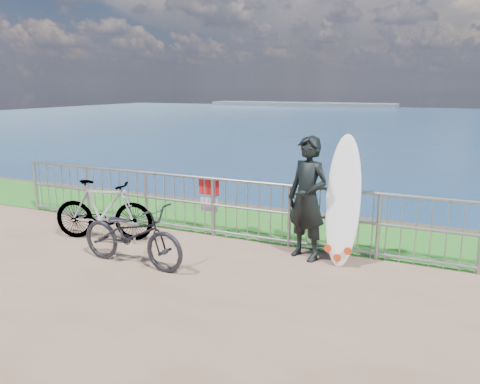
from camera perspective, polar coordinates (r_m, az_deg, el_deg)
The scene contains 8 objects.
grass_strip at distance 9.64m, azimuth 2.40°, elevation -3.80°, with size 120.00×120.00×0.00m, color #1D621B.
seascape at distance 160.60m, azimuth 7.44°, elevation 10.32°, with size 260.00×260.00×5.00m.
railing at distance 8.51m, azimuth -0.29°, elevation -2.07°, with size 10.06×0.10×1.13m.
surfer at distance 7.57m, azimuth 8.22°, elevation -0.80°, with size 0.73×0.48×2.01m, color black.
surfboard at distance 7.46m, azimuth 12.41°, elevation -1.62°, with size 0.57×0.51×2.06m.
bicycle_near at distance 7.52m, azimuth -13.04°, elevation -5.07°, with size 0.66×1.91×1.00m, color black.
bicycle_far at distance 8.89m, azimuth -16.32°, elevation -2.12°, with size 0.52×1.85×1.11m, color black.
bike_rack at distance 9.07m, azimuth -17.16°, elevation -3.35°, with size 1.92×0.05×0.40m.
Camera 1 is at (3.45, -5.87, 2.77)m, focal length 35.00 mm.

